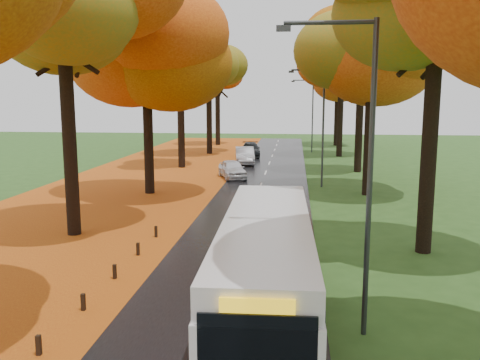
% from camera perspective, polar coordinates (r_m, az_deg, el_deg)
% --- Properties ---
extents(road, '(6.50, 90.00, 0.04)m').
position_cam_1_polar(road, '(30.47, 1.69, -2.25)').
color(road, black).
rests_on(road, ground).
extents(centre_line, '(0.12, 90.00, 0.01)m').
position_cam_1_polar(centre_line, '(30.46, 1.69, -2.20)').
color(centre_line, silver).
rests_on(centre_line, road).
extents(leaf_verge, '(12.00, 90.00, 0.02)m').
position_cam_1_polar(leaf_verge, '(32.42, -14.38, -1.85)').
color(leaf_verge, maroon).
rests_on(leaf_verge, ground).
extents(leaf_drift, '(0.90, 90.00, 0.01)m').
position_cam_1_polar(leaf_drift, '(30.84, -3.97, -2.08)').
color(leaf_drift, '#C36A14').
rests_on(leaf_drift, road).
extents(trees_left, '(9.20, 74.00, 13.88)m').
position_cam_1_polar(trees_left, '(33.38, -10.76, 15.03)').
color(trees_left, black).
rests_on(trees_left, ground).
extents(trees_right, '(9.30, 74.20, 13.96)m').
position_cam_1_polar(trees_right, '(32.23, 15.40, 15.34)').
color(trees_right, black).
rests_on(trees_right, ground).
extents(streetlamp_near, '(2.45, 0.18, 8.00)m').
position_cam_1_polar(streetlamp_near, '(12.94, 13.38, 2.73)').
color(streetlamp_near, '#333538').
rests_on(streetlamp_near, ground).
extents(streetlamp_mid, '(2.45, 0.18, 8.00)m').
position_cam_1_polar(streetlamp_mid, '(34.82, 8.92, 6.89)').
color(streetlamp_mid, '#333538').
rests_on(streetlamp_mid, ground).
extents(streetlamp_far, '(2.45, 0.18, 8.00)m').
position_cam_1_polar(streetlamp_far, '(56.79, 7.90, 7.83)').
color(streetlamp_far, '#333538').
rests_on(streetlamp_far, ground).
extents(bus, '(2.70, 10.69, 2.80)m').
position_cam_1_polar(bus, '(14.35, 2.97, -9.54)').
color(bus, '#480B12').
rests_on(bus, road).
extents(car_white, '(2.88, 4.34, 1.37)m').
position_cam_1_polar(car_white, '(38.38, -0.86, 1.24)').
color(car_white, silver).
rests_on(car_white, road).
extents(car_silver, '(2.27, 4.87, 1.54)m').
position_cam_1_polar(car_silver, '(46.42, 0.53, 2.76)').
color(car_silver, '#929399').
rests_on(car_silver, road).
extents(car_dark, '(2.39, 4.95, 1.39)m').
position_cam_1_polar(car_dark, '(52.27, 1.18, 3.42)').
color(car_dark, black).
rests_on(car_dark, road).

